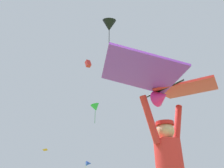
% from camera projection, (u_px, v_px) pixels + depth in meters
% --- Properties ---
extents(held_stunt_kite, '(2.14, 1.28, 0.44)m').
position_uv_depth(held_stunt_kite, '(165.00, 84.00, 2.81)').
color(held_stunt_kite, black).
extents(distant_kite_orange_high_left, '(0.75, 0.73, 0.30)m').
position_uv_depth(distant_kite_orange_high_left, '(45.00, 150.00, 29.14)').
color(distant_kite_orange_high_left, orange).
extents(distant_kite_green_low_left, '(1.63, 1.44, 3.01)m').
position_uv_depth(distant_kite_green_low_left, '(95.00, 108.00, 28.77)').
color(distant_kite_green_low_left, green).
extents(distant_kite_red_mid_right, '(0.95, 1.05, 1.32)m').
position_uv_depth(distant_kite_red_mid_right, '(88.00, 64.00, 31.77)').
color(distant_kite_red_mid_right, red).
extents(distant_kite_black_mid_left, '(2.01, 2.12, 3.28)m').
position_uv_depth(distant_kite_black_mid_left, '(109.00, 26.00, 19.25)').
color(distant_kite_black_mid_left, black).
extents(marker_flag, '(0.30, 0.24, 1.81)m').
position_uv_depth(marker_flag, '(88.00, 166.00, 9.83)').
color(marker_flag, silver).
rests_on(marker_flag, ground).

